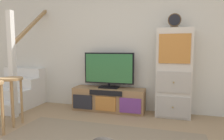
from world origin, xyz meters
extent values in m
cube|color=beige|center=(0.00, 2.46, 1.35)|extent=(6.40, 0.12, 2.70)
cube|color=#997047|center=(-0.30, 2.20, 0.22)|extent=(1.36, 0.36, 0.44)
cube|color=#232328|center=(-0.75, 2.01, 0.18)|extent=(0.38, 0.02, 0.26)
cube|color=#BC7533|center=(-0.30, 2.01, 0.18)|extent=(0.38, 0.02, 0.26)
cube|color=#70387F|center=(0.15, 2.01, 0.18)|extent=(0.38, 0.02, 0.26)
cube|color=black|center=(-0.30, 2.01, 0.38)|extent=(0.61, 0.02, 0.09)
cube|color=black|center=(-0.30, 2.22, 0.45)|extent=(0.36, 0.22, 0.02)
cylinder|color=black|center=(-0.30, 2.22, 0.49)|extent=(0.05, 0.05, 0.06)
cube|color=black|center=(-0.30, 2.22, 0.81)|extent=(0.95, 0.05, 0.58)
cube|color=#2D6B38|center=(-0.30, 2.19, 0.81)|extent=(0.90, 0.01, 0.53)
cube|color=beige|center=(0.86, 2.21, 0.76)|extent=(0.58, 0.34, 1.52)
cube|color=#ADA497|center=(0.86, 2.03, 0.21)|extent=(0.53, 0.02, 0.35)
sphere|color=olive|center=(0.86, 2.01, 0.21)|extent=(0.03, 0.03, 0.03)
cube|color=#ADA497|center=(0.86, 2.03, 0.62)|extent=(0.53, 0.02, 0.35)
sphere|color=olive|center=(0.86, 2.01, 0.62)|extent=(0.03, 0.03, 0.03)
cube|color=#BC7533|center=(0.86, 2.03, 1.17)|extent=(0.49, 0.02, 0.48)
cube|color=#4C3823|center=(0.85, 2.19, 1.53)|extent=(0.13, 0.08, 0.02)
cylinder|color=brown|center=(0.85, 2.19, 1.65)|extent=(0.22, 0.04, 0.22)
cylinder|color=black|center=(0.85, 2.16, 1.65)|extent=(0.18, 0.01, 0.18)
cube|color=silver|center=(-2.25, 1.79, 0.19)|extent=(0.90, 0.26, 0.38)
cube|color=silver|center=(-2.25, 2.05, 0.29)|extent=(0.90, 0.26, 0.57)
cube|color=silver|center=(-2.25, 2.31, 0.38)|extent=(0.90, 0.26, 0.76)
cube|color=silver|center=(-2.25, 2.57, 0.47)|extent=(0.90, 0.26, 0.95)
cube|color=silver|center=(-1.75, 1.40, 0.90)|extent=(0.09, 0.09, 1.80)
cube|color=#9E7547|center=(-1.75, 2.05, 1.70)|extent=(0.06, 1.33, 0.99)
cylinder|color=#A37A4C|center=(-1.35, 0.74, 0.35)|extent=(0.04, 0.04, 0.71)
cylinder|color=#A37A4C|center=(-1.61, 1.01, 0.35)|extent=(0.04, 0.04, 0.70)
cylinder|color=#A37A4C|center=(-1.42, 1.01, 0.35)|extent=(0.04, 0.04, 0.70)
cylinder|color=#A37A4C|center=(-1.61, 1.20, 0.35)|extent=(0.04, 0.04, 0.70)
cylinder|color=#A37A4C|center=(-1.42, 1.20, 0.35)|extent=(0.04, 0.04, 0.70)
cylinder|color=#A37A4C|center=(-1.51, 1.10, 0.72)|extent=(0.34, 0.34, 0.03)
camera|label=1|loc=(0.81, -1.40, 1.17)|focal=32.54mm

